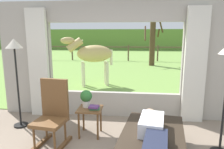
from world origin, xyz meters
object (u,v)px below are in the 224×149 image
Objects in this scene: reclining_person at (153,131)px; pasture_tree at (153,42)px; floor_lamp_left at (15,57)px; recliner_sofa at (152,149)px; horse at (92,54)px; rocking_chair at (52,114)px; side_table at (90,113)px; book_stack at (94,108)px; potted_plant at (86,97)px.

pasture_tree is at bearing 94.55° from reclining_person.
recliner_sofa is at bearing -20.75° from floor_lamp_left.
recliner_sofa is at bearing -176.03° from horse.
side_table is (0.55, 0.40, -0.12)m from rocking_chair.
rocking_chair is at bearing -152.27° from book_stack.
reclining_person is at bearing -81.08° from recliner_sofa.
rocking_chair is 0.38× the size of pasture_tree.
potted_plant is at bearing 171.95° from horse.
pasture_tree reaches higher than recliner_sofa.
book_stack is at bearing 151.77° from reclining_person.
reclining_person is 2.76× the size of side_table.
book_stack is 0.11× the size of horse.
floor_lamp_left reaches higher than reclining_person.
book_stack is at bearing -34.29° from potted_plant.
rocking_chair is (-1.62, 0.35, 0.33)m from recliner_sofa.
recliner_sofa is at bearing -35.26° from book_stack.
reclining_person is 7.33× the size of book_stack.
potted_plant is at bearing 143.13° from side_table.
side_table is 0.29× the size of horse.
pasture_tree is (1.88, 8.79, 0.72)m from potted_plant.
book_stack is 9.11m from pasture_tree.
side_table is 1.82m from floor_lamp_left.
floor_lamp_left is (-1.42, 0.17, 0.72)m from potted_plant.
book_stack is at bearing 153.67° from recliner_sofa.
book_stack is (0.17, -0.12, -0.15)m from potted_plant.
horse is (-0.70, 3.68, 0.73)m from side_table.
potted_plant is at bearing -102.10° from pasture_tree.
pasture_tree is (3.30, 8.62, -0.00)m from floor_lamp_left.
book_stack is (-0.97, 0.69, 0.34)m from recliner_sofa.
reclining_person is 2.91m from floor_lamp_left.
floor_lamp_left is at bearing 168.18° from recliner_sofa.
reclining_person is at bearing -21.71° from floor_lamp_left.
floor_lamp_left reaches higher than recliner_sofa.
side_table is (-1.07, 0.80, -0.10)m from reclining_person.
pasture_tree reaches higher than floor_lamp_left.
recliner_sofa is 1.69m from rocking_chair.
recliner_sofa is 9.29× the size of book_stack.
rocking_chair is 5.72× the size of book_stack.
potted_plant is 0.11× the size of pasture_tree.
pasture_tree reaches higher than reclining_person.
reclining_person is 1.44m from potted_plant.
pasture_tree is (2.36, 9.24, 0.88)m from rocking_chair.
potted_plant reaches higher than side_table.
recliner_sofa is 1.03× the size of floor_lamp_left.
floor_lamp_left is at bearing 154.46° from rocking_chair.
pasture_tree reaches higher than potted_plant.
side_table is at bearing 148.09° from book_stack.
side_table is 0.29m from potted_plant.
horse reaches higher than potted_plant.
potted_plant reaches higher than reclining_person.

